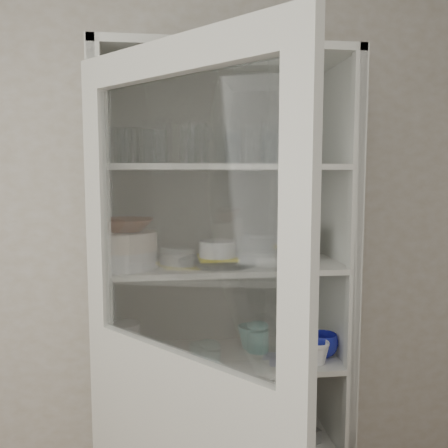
% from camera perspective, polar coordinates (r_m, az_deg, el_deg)
% --- Properties ---
extents(wall_back, '(3.60, 0.02, 2.60)m').
position_cam_1_polar(wall_back, '(2.17, -6.01, -2.54)').
color(wall_back, '#B7AC96').
rests_on(wall_back, ground).
extents(pantry_cabinet, '(1.00, 0.45, 2.10)m').
position_cam_1_polar(pantry_cabinet, '(2.11, -0.22, -12.80)').
color(pantry_cabinet, silver).
rests_on(pantry_cabinet, floor).
extents(cupboard_door, '(0.62, 0.71, 2.00)m').
position_cam_1_polar(cupboard_door, '(1.55, -5.24, -22.92)').
color(cupboard_door, silver).
rests_on(cupboard_door, floor).
extents(tumbler_0, '(0.07, 0.07, 0.13)m').
position_cam_1_polar(tumbler_0, '(1.82, -11.50, 9.15)').
color(tumbler_0, silver).
rests_on(tumbler_0, shelf_glass).
extents(tumbler_1, '(0.06, 0.06, 0.13)m').
position_cam_1_polar(tumbler_1, '(1.78, -12.11, 9.16)').
color(tumbler_1, silver).
rests_on(tumbler_1, shelf_glass).
extents(tumbler_2, '(0.08, 0.08, 0.13)m').
position_cam_1_polar(tumbler_2, '(1.81, -7.75, 9.16)').
color(tumbler_2, silver).
rests_on(tumbler_2, shelf_glass).
extents(tumbler_3, '(0.09, 0.09, 0.16)m').
position_cam_1_polar(tumbler_3, '(1.82, -3.18, 9.69)').
color(tumbler_3, silver).
rests_on(tumbler_3, shelf_glass).
extents(tumbler_4, '(0.08, 0.08, 0.14)m').
position_cam_1_polar(tumbler_4, '(1.84, 8.52, 9.26)').
color(tumbler_4, silver).
rests_on(tumbler_4, shelf_glass).
extents(tumbler_5, '(0.08, 0.08, 0.15)m').
position_cam_1_polar(tumbler_5, '(1.83, 5.63, 9.52)').
color(tumbler_5, silver).
rests_on(tumbler_5, shelf_glass).
extents(tumbler_6, '(0.08, 0.08, 0.13)m').
position_cam_1_polar(tumbler_6, '(1.84, 8.38, 9.12)').
color(tumbler_6, silver).
rests_on(tumbler_6, shelf_glass).
extents(tumbler_7, '(0.08, 0.08, 0.13)m').
position_cam_1_polar(tumbler_7, '(1.95, -9.05, 9.06)').
color(tumbler_7, silver).
rests_on(tumbler_7, shelf_glass).
extents(tumbler_8, '(0.10, 0.10, 0.14)m').
position_cam_1_polar(tumbler_8, '(1.95, -10.87, 9.18)').
color(tumbler_8, silver).
rests_on(tumbler_8, shelf_glass).
extents(tumbler_9, '(0.10, 0.10, 0.16)m').
position_cam_1_polar(tumbler_9, '(1.89, -4.09, 9.54)').
color(tumbler_9, silver).
rests_on(tumbler_9, shelf_glass).
extents(tumbler_10, '(0.08, 0.08, 0.14)m').
position_cam_1_polar(tumbler_10, '(1.96, 1.07, 9.18)').
color(tumbler_10, silver).
rests_on(tumbler_10, shelf_glass).
extents(tumbler_11, '(0.07, 0.07, 0.12)m').
position_cam_1_polar(tumbler_11, '(1.97, 5.40, 8.94)').
color(tumbler_11, silver).
rests_on(tumbler_11, shelf_glass).
extents(goblet_0, '(0.07, 0.07, 0.16)m').
position_cam_1_polar(goblet_0, '(2.04, -12.06, 9.26)').
color(goblet_0, silver).
rests_on(goblet_0, shelf_glass).
extents(goblet_1, '(0.08, 0.08, 0.18)m').
position_cam_1_polar(goblet_1, '(2.00, -2.36, 9.75)').
color(goblet_1, silver).
rests_on(goblet_1, shelf_glass).
extents(goblet_2, '(0.08, 0.08, 0.17)m').
position_cam_1_polar(goblet_2, '(2.08, 6.06, 9.40)').
color(goblet_2, silver).
rests_on(goblet_2, shelf_glass).
extents(goblet_3, '(0.08, 0.08, 0.17)m').
position_cam_1_polar(goblet_3, '(2.13, 8.09, 9.36)').
color(goblet_3, silver).
rests_on(goblet_3, shelf_glass).
extents(plate_stack_front, '(0.23, 0.23, 0.07)m').
position_cam_1_polar(plate_stack_front, '(1.87, -11.57, -4.14)').
color(plate_stack_front, white).
rests_on(plate_stack_front, shelf_plates).
extents(plate_stack_back, '(0.21, 0.21, 0.06)m').
position_cam_1_polar(plate_stack_back, '(2.07, -11.75, -3.35)').
color(plate_stack_back, white).
rests_on(plate_stack_back, shelf_plates).
extents(cream_bowl, '(0.30, 0.30, 0.07)m').
position_cam_1_polar(cream_bowl, '(1.86, -11.61, -1.98)').
color(cream_bowl, silver).
rests_on(cream_bowl, plate_stack_front).
extents(terracotta_bowl, '(0.23, 0.23, 0.05)m').
position_cam_1_polar(terracotta_bowl, '(1.86, -11.65, -0.11)').
color(terracotta_bowl, brown).
rests_on(terracotta_bowl, cream_bowl).
extents(glass_platter, '(0.34, 0.34, 0.02)m').
position_cam_1_polar(glass_platter, '(1.93, -0.76, -4.51)').
color(glass_platter, silver).
rests_on(glass_platter, shelf_plates).
extents(yellow_trivet, '(0.15, 0.15, 0.01)m').
position_cam_1_polar(yellow_trivet, '(1.93, -0.76, -4.09)').
color(yellow_trivet, yellow).
rests_on(yellow_trivet, glass_platter).
extents(white_ramekin, '(0.19, 0.19, 0.06)m').
position_cam_1_polar(white_ramekin, '(1.92, -0.76, -2.98)').
color(white_ramekin, white).
rests_on(white_ramekin, yellow_trivet).
extents(grey_bowl_stack, '(0.13, 0.13, 0.14)m').
position_cam_1_polar(grey_bowl_stack, '(2.03, 9.52, -2.31)').
color(grey_bowl_stack, silver).
rests_on(grey_bowl_stack, shelf_plates).
extents(mug_blue, '(0.16, 0.16, 0.10)m').
position_cam_1_polar(mug_blue, '(2.09, 11.83, -14.05)').
color(mug_blue, '#122596').
rests_on(mug_blue, shelf_mugs).
extents(mug_teal, '(0.13, 0.13, 0.10)m').
position_cam_1_polar(mug_teal, '(2.13, 3.18, -13.44)').
color(mug_teal, '#1E7975').
rests_on(mug_teal, shelf_mugs).
extents(mug_white, '(0.13, 0.13, 0.09)m').
position_cam_1_polar(mug_white, '(2.01, 11.13, -14.93)').
color(mug_white, white).
rests_on(mug_white, shelf_mugs).
extents(teal_jar, '(0.09, 0.09, 0.11)m').
position_cam_1_polar(teal_jar, '(2.11, 4.09, -13.55)').
color(teal_jar, '#1E7975').
rests_on(teal_jar, shelf_mugs).
extents(measuring_cups, '(0.10, 0.10, 0.04)m').
position_cam_1_polar(measuring_cups, '(2.01, -6.96, -15.65)').
color(measuring_cups, '#A29FB2').
rests_on(measuring_cups, shelf_mugs).
extents(white_canister, '(0.14, 0.14, 0.14)m').
position_cam_1_polar(white_canister, '(2.08, -11.72, -13.50)').
color(white_canister, white).
rests_on(white_canister, shelf_mugs).
extents(cream_dish, '(0.28, 0.28, 0.07)m').
position_cam_1_polar(cream_dish, '(2.24, -0.14, -24.20)').
color(cream_dish, silver).
rests_on(cream_dish, shelf_bot).
extents(tin_box, '(0.23, 0.21, 0.06)m').
position_cam_1_polar(tin_box, '(2.27, 8.42, -23.90)').
color(tin_box, '#9F9F9F').
rests_on(tin_box, shelf_bot).
extents(tumbler_12, '(0.06, 0.06, 0.12)m').
position_cam_1_polar(tumbler_12, '(1.79, -9.15, 9.15)').
color(tumbler_12, silver).
rests_on(tumbler_12, shelf_glass).
extents(tumbler_13, '(0.06, 0.06, 0.13)m').
position_cam_1_polar(tumbler_13, '(1.92, 1.09, 9.06)').
color(tumbler_13, silver).
rests_on(tumbler_13, shelf_glass).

